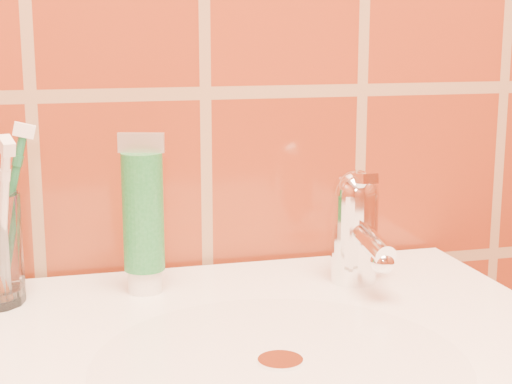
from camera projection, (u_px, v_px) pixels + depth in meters
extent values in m
cylinder|color=silver|center=(280.00, 364.00, 0.62)|extent=(0.30, 0.30, 0.00)
cylinder|color=white|center=(280.00, 361.00, 0.62)|extent=(0.04, 0.04, 0.00)
cylinder|color=white|center=(145.00, 280.00, 0.79)|extent=(0.03, 0.03, 0.02)
cylinder|color=#1A6D2F|center=(143.00, 212.00, 0.77)|extent=(0.04, 0.04, 0.12)
cube|color=beige|center=(141.00, 143.00, 0.76)|extent=(0.05, 0.01, 0.02)
cylinder|color=white|center=(354.00, 237.00, 0.82)|extent=(0.05, 0.05, 0.09)
sphere|color=white|center=(355.00, 193.00, 0.81)|extent=(0.05, 0.05, 0.05)
cylinder|color=white|center=(369.00, 240.00, 0.78)|extent=(0.02, 0.09, 0.03)
cube|color=white|center=(360.00, 178.00, 0.79)|extent=(0.02, 0.06, 0.01)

